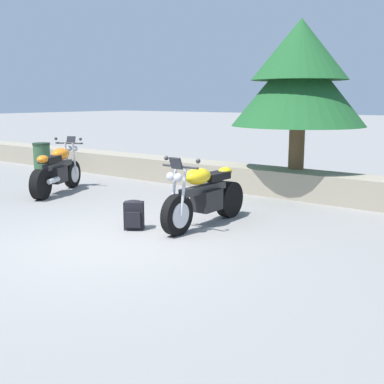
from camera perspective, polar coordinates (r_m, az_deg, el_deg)
The scene contains 7 objects.
ground_plane at distance 6.95m, azimuth -10.52°, elevation -6.12°, with size 120.00×120.00×0.00m, color gray.
stone_wall at distance 10.63m, azimuth 8.93°, elevation 1.33°, with size 36.00×0.80×0.55m, color gray.
motorcycle_orange_near_left at distance 10.91m, azimuth -15.53°, elevation 2.43°, with size 1.11×1.93×1.18m.
motorcycle_yellow_centre at distance 7.75m, azimuth 1.43°, elevation -0.49°, with size 0.67×2.06×1.18m.
rider_backpack at distance 7.62m, azimuth -6.86°, elevation -2.62°, with size 0.35×0.34×0.47m.
pine_tree_far_left at distance 10.51m, azimuth 12.54°, elevation 13.26°, with size 2.78×2.78×3.08m.
trash_bin at distance 13.72m, azimuth -17.25°, elevation 3.77°, with size 0.46×0.46×0.86m.
Camera 1 is at (4.97, -4.43, 2.01)m, focal length 45.30 mm.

